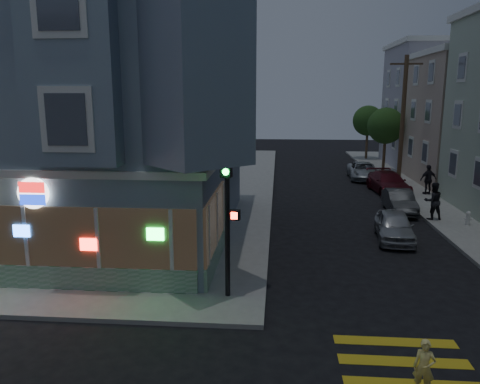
# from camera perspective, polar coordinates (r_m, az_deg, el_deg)

# --- Properties ---
(ground) EXTENTS (120.00, 120.00, 0.00)m
(ground) POSITION_cam_1_polar(r_m,az_deg,el_deg) (12.37, -12.38, -19.96)
(ground) COLOR black
(ground) RESTS_ON ground
(sidewalk_nw) EXTENTS (33.00, 42.00, 0.15)m
(sidewalk_nw) POSITION_cam_1_polar(r_m,az_deg,el_deg) (37.61, -21.95, 1.12)
(sidewalk_nw) COLOR gray
(sidewalk_nw) RESTS_ON ground
(corner_building) EXTENTS (14.60, 14.60, 11.40)m
(corner_building) POSITION_cam_1_polar(r_m,az_deg,el_deg) (22.99, -19.50, 9.50)
(corner_building) COLOR slate
(corner_building) RESTS_ON sidewalk_nw
(row_house_d) EXTENTS (12.00, 8.60, 10.50)m
(row_house_d) POSITION_cam_1_polar(r_m,az_deg,el_deg) (46.91, 25.24, 9.35)
(row_house_d) COLOR #A29FAF
(row_house_d) RESTS_ON sidewalk_ne
(utility_pole) EXTENTS (2.20, 0.30, 9.00)m
(utility_pole) POSITION_cam_1_polar(r_m,az_deg,el_deg) (35.15, 19.21, 8.40)
(utility_pole) COLOR #4C3826
(utility_pole) RESTS_ON sidewalk_ne
(street_tree_near) EXTENTS (3.00, 3.00, 5.30)m
(street_tree_near) POSITION_cam_1_polar(r_m,az_deg,el_deg) (41.07, 17.35, 7.70)
(street_tree_near) COLOR #4C3826
(street_tree_near) RESTS_ON sidewalk_ne
(street_tree_far) EXTENTS (3.00, 3.00, 5.30)m
(street_tree_far) POSITION_cam_1_polar(r_m,az_deg,el_deg) (48.90, 15.33, 8.37)
(street_tree_far) COLOR #4C3826
(street_tree_far) RESTS_ON sidewalk_ne
(running_child) EXTENTS (0.55, 0.47, 1.27)m
(running_child) POSITION_cam_1_polar(r_m,az_deg,el_deg) (11.58, 21.54, -19.27)
(running_child) COLOR #E8D776
(running_child) RESTS_ON ground
(pedestrian_a) EXTENTS (1.04, 0.86, 1.94)m
(pedestrian_a) POSITION_cam_1_polar(r_m,az_deg,el_deg) (25.97, 22.49, -1.02)
(pedestrian_a) COLOR black
(pedestrian_a) RESTS_ON sidewalk_ne
(pedestrian_b) EXTENTS (1.21, 0.76, 1.92)m
(pedestrian_b) POSITION_cam_1_polar(r_m,az_deg,el_deg) (32.49, 21.97, 1.41)
(pedestrian_b) COLOR black
(pedestrian_b) RESTS_ON sidewalk_ne
(parked_car_a) EXTENTS (1.99, 4.04, 1.32)m
(parked_car_a) POSITION_cam_1_polar(r_m,az_deg,el_deg) (22.26, 18.29, -3.94)
(parked_car_a) COLOR #A2A5A9
(parked_car_a) RESTS_ON ground
(parked_car_b) EXTENTS (1.49, 3.92, 1.28)m
(parked_car_b) POSITION_cam_1_polar(r_m,az_deg,el_deg) (27.52, 18.86, -1.09)
(parked_car_b) COLOR #35373A
(parked_car_b) RESTS_ON ground
(parked_car_c) EXTENTS (2.46, 5.03, 1.41)m
(parked_car_c) POSITION_cam_1_polar(r_m,az_deg,el_deg) (32.80, 17.63, 1.09)
(parked_car_c) COLOR #52121C
(parked_car_c) RESTS_ON ground
(parked_car_d) EXTENTS (2.37, 4.82, 1.32)m
(parked_car_d) POSITION_cam_1_polar(r_m,az_deg,el_deg) (37.68, 14.80, 2.50)
(parked_car_d) COLOR #AAB1B6
(parked_car_d) RESTS_ON ground
(traffic_signal) EXTENTS (0.60, 0.55, 4.94)m
(traffic_signal) POSITION_cam_1_polar(r_m,az_deg,el_deg) (14.19, -1.55, -0.29)
(traffic_signal) COLOR black
(traffic_signal) RESTS_ON sidewalk_nw
(fire_hydrant) EXTENTS (0.41, 0.23, 0.70)m
(fire_hydrant) POSITION_cam_1_polar(r_m,az_deg,el_deg) (25.67, 26.04, -2.83)
(fire_hydrant) COLOR silver
(fire_hydrant) RESTS_ON sidewalk_ne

